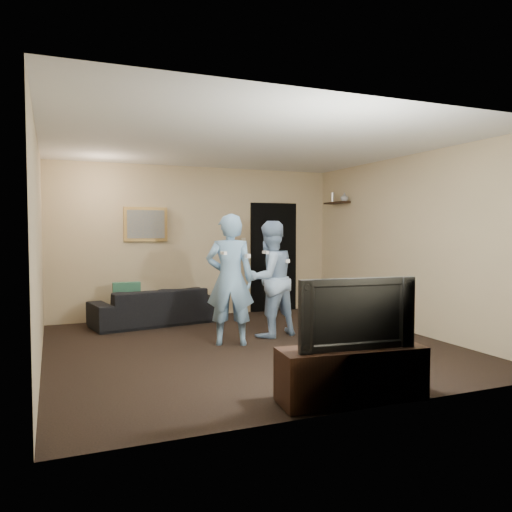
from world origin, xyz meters
name	(u,v)px	position (x,y,z in m)	size (l,w,h in m)	color
ground	(250,346)	(0.00, 0.00, 0.00)	(5.00, 5.00, 0.00)	black
ceiling	(250,144)	(0.00, 0.00, 2.60)	(5.00, 5.00, 0.04)	silver
wall_back	(197,242)	(0.00, 2.50, 1.30)	(5.00, 0.04, 2.60)	tan
wall_front	(362,255)	(0.00, -2.50, 1.30)	(5.00, 0.04, 2.60)	tan
wall_left	(38,249)	(-2.50, 0.00, 1.30)	(0.04, 5.00, 2.60)	tan
wall_right	(407,244)	(2.50, 0.00, 1.30)	(0.04, 5.00, 2.60)	tan
sofa	(155,306)	(-0.86, 1.96, 0.29)	(1.97, 0.77, 0.57)	black
throw_pillow	(127,296)	(-1.30, 1.96, 0.48)	(0.42, 0.13, 0.42)	#1B533F
painting_frame	(146,224)	(-0.90, 2.48, 1.60)	(0.72, 0.05, 0.57)	olive
painting_canvas	(146,224)	(-0.90, 2.45, 1.60)	(0.62, 0.01, 0.47)	slate
doorway	(274,257)	(1.45, 2.47, 1.00)	(0.90, 0.06, 2.00)	black
light_switch	(243,241)	(0.85, 2.48, 1.30)	(0.08, 0.02, 0.12)	silver
wall_shelf	(337,203)	(2.39, 1.80, 1.99)	(0.20, 0.60, 0.03)	black
shelf_vase	(344,197)	(2.39, 1.55, 2.08)	(0.14, 0.14, 0.15)	#A9A9AE
shelf_figurine	(333,197)	(2.39, 1.95, 2.09)	(0.06, 0.06, 0.18)	silver
tv_console	(351,374)	(0.04, -2.30, 0.25)	(1.30, 0.42, 0.46)	black
television	(352,312)	(0.04, -2.30, 0.79)	(1.07, 0.14, 0.61)	black
wii_player_left	(230,280)	(-0.22, 0.17, 0.86)	(0.73, 0.61, 1.71)	#79A7D3
wii_player_right	(270,279)	(0.47, 0.43, 0.82)	(0.92, 0.79, 1.63)	#99B8DE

